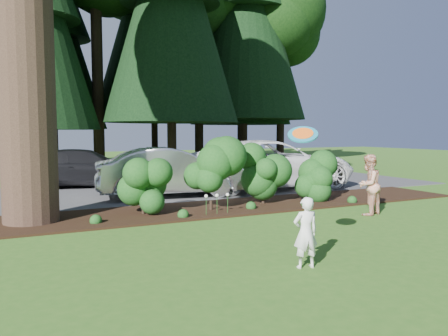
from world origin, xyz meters
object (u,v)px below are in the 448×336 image
object	(u,v)px
car_silver_wagon	(172,172)
frisbee	(303,134)
child	(306,233)
car_dark_suv	(86,168)
adult	(368,185)
car_white_suv	(270,164)

from	to	relation	value
car_silver_wagon	frisbee	size ratio (longest dim) A/B	9.38
car_silver_wagon	child	xyz separation A→B (m)	(-0.52, -7.94, -0.26)
car_dark_suv	frisbee	size ratio (longest dim) A/B	9.59
frisbee	car_dark_suv	bearing A→B (deg)	97.97
child	adult	distance (m)	5.01
child	adult	xyz separation A→B (m)	(4.08, 2.89, 0.22)
car_white_suv	car_dark_suv	bearing A→B (deg)	63.16
car_white_suv	child	bearing A→B (deg)	154.26
adult	frisbee	xyz separation A→B (m)	(-4.06, -2.76, 1.32)
car_white_suv	child	world-z (taller)	car_white_suv
car_white_suv	adult	xyz separation A→B (m)	(-0.46, -5.50, -0.15)
car_silver_wagon	child	distance (m)	7.96
adult	frisbee	bearing A→B (deg)	16.46
car_silver_wagon	adult	size ratio (longest dim) A/B	3.10
car_dark_suv	frisbee	xyz separation A→B (m)	(1.64, -11.74, 1.35)
car_silver_wagon	child	world-z (taller)	car_silver_wagon
child	car_white_suv	bearing A→B (deg)	-108.63
child	car_silver_wagon	bearing A→B (deg)	-83.97
car_silver_wagon	adult	xyz separation A→B (m)	(3.56, -5.04, -0.05)
child	frisbee	world-z (taller)	frisbee
car_white_suv	adult	bearing A→B (deg)	177.90
car_silver_wagon	car_dark_suv	world-z (taller)	car_silver_wagon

